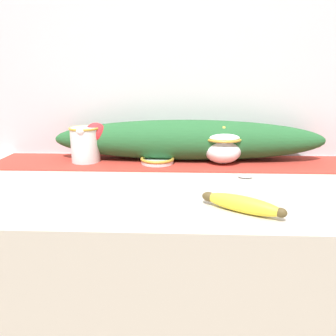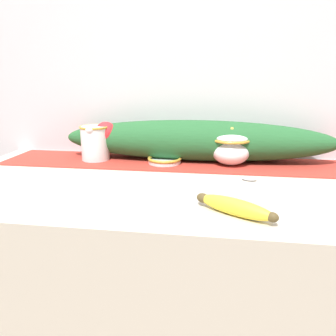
# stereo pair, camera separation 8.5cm
# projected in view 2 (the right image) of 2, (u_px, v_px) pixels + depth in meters

# --- Properties ---
(countertop) EXTENTS (1.42, 0.63, 0.93)m
(countertop) POSITION_uv_depth(u_px,v_px,m) (188.00, 323.00, 1.03)
(countertop) COLOR beige
(countertop) RESTS_ON ground_plane
(back_wall) EXTENTS (2.22, 0.04, 2.40)m
(back_wall) POSITION_uv_depth(u_px,v_px,m) (200.00, 81.00, 1.15)
(back_wall) COLOR silver
(back_wall) RESTS_ON ground_plane
(table_runner) EXTENTS (1.31, 0.22, 0.00)m
(table_runner) POSITION_uv_depth(u_px,v_px,m) (196.00, 163.00, 1.09)
(table_runner) COLOR #B23328
(table_runner) RESTS_ON countertop
(cream_pitcher) EXTENTS (0.10, 0.12, 0.12)m
(cream_pitcher) POSITION_uv_depth(u_px,v_px,m) (95.00, 142.00, 1.12)
(cream_pitcher) COLOR white
(cream_pitcher) RESTS_ON countertop
(sugar_bowl) EXTENTS (0.12, 0.12, 0.12)m
(sugar_bowl) POSITION_uv_depth(u_px,v_px,m) (231.00, 148.00, 1.06)
(sugar_bowl) COLOR white
(sugar_bowl) RESTS_ON countertop
(small_dish) EXTENTS (0.11, 0.11, 0.02)m
(small_dish) POSITION_uv_depth(u_px,v_px,m) (165.00, 160.00, 1.09)
(small_dish) COLOR white
(small_dish) RESTS_ON countertop
(banana) EXTENTS (0.17, 0.12, 0.04)m
(banana) POSITION_uv_depth(u_px,v_px,m) (235.00, 207.00, 0.68)
(banana) COLOR yellow
(banana) RESTS_ON countertop
(spoon) EXTENTS (0.17, 0.04, 0.01)m
(spoon) POSITION_uv_depth(u_px,v_px,m) (246.00, 178.00, 0.92)
(spoon) COLOR silver
(spoon) RESTS_ON countertop
(poinsettia_garland) EXTENTS (0.92, 0.15, 0.14)m
(poinsettia_garland) POSITION_uv_depth(u_px,v_px,m) (195.00, 140.00, 1.11)
(poinsettia_garland) COLOR #235B2D
(poinsettia_garland) RESTS_ON countertop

